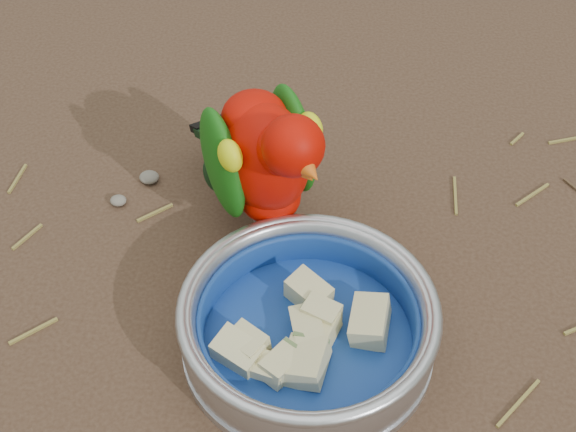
# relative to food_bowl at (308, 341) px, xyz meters

# --- Properties ---
(ground) EXTENTS (60.00, 60.00, 0.00)m
(ground) POSITION_rel_food_bowl_xyz_m (0.04, -0.08, -0.01)
(ground) COLOR #432E21
(food_bowl) EXTENTS (0.24, 0.24, 0.02)m
(food_bowl) POSITION_rel_food_bowl_xyz_m (0.00, 0.00, 0.00)
(food_bowl) COLOR #B2B2BA
(food_bowl) RESTS_ON ground
(bowl_wall) EXTENTS (0.24, 0.24, 0.04)m
(bowl_wall) POSITION_rel_food_bowl_xyz_m (0.00, 0.00, 0.03)
(bowl_wall) COLOR #B2B2BA
(bowl_wall) RESTS_ON food_bowl
(fruit_wedges) EXTENTS (0.14, 0.14, 0.03)m
(fruit_wedges) POSITION_rel_food_bowl_xyz_m (-0.00, 0.00, 0.02)
(fruit_wedges) COLOR #CEC489
(fruit_wedges) RESTS_ON food_bowl
(lory_parrot) EXTENTS (0.22, 0.25, 0.18)m
(lory_parrot) POSITION_rel_food_bowl_xyz_m (-0.06, 0.15, 0.08)
(lory_parrot) COLOR #B00900
(lory_parrot) RESTS_ON ground
(ground_debris) EXTENTS (0.90, 0.80, 0.01)m
(ground_debris) POSITION_rel_food_bowl_xyz_m (0.00, -0.04, -0.01)
(ground_debris) COLOR olive
(ground_debris) RESTS_ON ground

